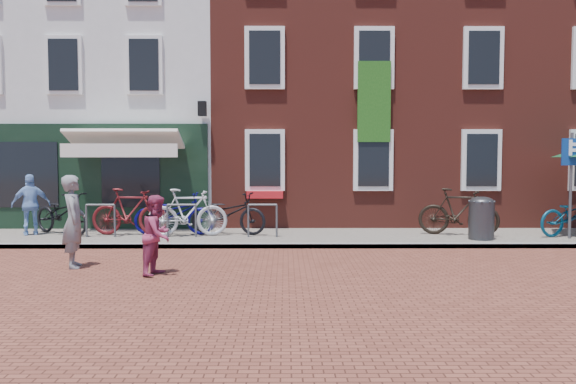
{
  "coord_description": "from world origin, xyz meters",
  "views": [
    {
      "loc": [
        1.07,
        -12.62,
        2.01
      ],
      "look_at": [
        1.13,
        1.06,
        1.22
      ],
      "focal_mm": 35.06,
      "sensor_mm": 36.0,
      "label": 1
    }
  ],
  "objects_px": {
    "litter_bin": "(481,216)",
    "bicycle_6": "(574,215)",
    "boy": "(158,235)",
    "bicycle_4": "(228,213)",
    "bicycle_5": "(459,212)",
    "parking_sign": "(571,169)",
    "woman": "(74,221)",
    "bicycle_2": "(174,214)",
    "bicycle_0": "(62,213)",
    "cafe_person": "(31,205)",
    "bicycle_1": "(130,212)",
    "bicycle_3": "(188,213)"
  },
  "relations": [
    {
      "from": "litter_bin",
      "to": "cafe_person",
      "type": "bearing_deg",
      "value": 175.7
    },
    {
      "from": "bicycle_2",
      "to": "bicycle_5",
      "type": "bearing_deg",
      "value": -91.16
    },
    {
      "from": "cafe_person",
      "to": "bicycle_2",
      "type": "distance_m",
      "value": 3.63
    },
    {
      "from": "parking_sign",
      "to": "woman",
      "type": "relative_size",
      "value": 1.48
    },
    {
      "from": "bicycle_1",
      "to": "bicycle_2",
      "type": "bearing_deg",
      "value": -78.31
    },
    {
      "from": "boy",
      "to": "bicycle_5",
      "type": "relative_size",
      "value": 0.7
    },
    {
      "from": "woman",
      "to": "cafe_person",
      "type": "height_order",
      "value": "woman"
    },
    {
      "from": "boy",
      "to": "bicycle_0",
      "type": "bearing_deg",
      "value": 51.02
    },
    {
      "from": "bicycle_4",
      "to": "bicycle_6",
      "type": "bearing_deg",
      "value": -76.45
    },
    {
      "from": "parking_sign",
      "to": "bicycle_0",
      "type": "bearing_deg",
      "value": 176.05
    },
    {
      "from": "woman",
      "to": "bicycle_3",
      "type": "relative_size",
      "value": 0.87
    },
    {
      "from": "woman",
      "to": "bicycle_0",
      "type": "distance_m",
      "value": 4.37
    },
    {
      "from": "parking_sign",
      "to": "bicycle_0",
      "type": "height_order",
      "value": "parking_sign"
    },
    {
      "from": "bicycle_0",
      "to": "bicycle_1",
      "type": "relative_size",
      "value": 1.03
    },
    {
      "from": "litter_bin",
      "to": "bicycle_5",
      "type": "height_order",
      "value": "bicycle_5"
    },
    {
      "from": "bicycle_0",
      "to": "bicycle_1",
      "type": "height_order",
      "value": "bicycle_1"
    },
    {
      "from": "bicycle_2",
      "to": "bicycle_3",
      "type": "distance_m",
      "value": 0.5
    },
    {
      "from": "woman",
      "to": "bicycle_1",
      "type": "xyz_separation_m",
      "value": [
        0.0,
        3.74,
        -0.17
      ]
    },
    {
      "from": "bicycle_5",
      "to": "litter_bin",
      "type": "bearing_deg",
      "value": -138.13
    },
    {
      "from": "litter_bin",
      "to": "bicycle_1",
      "type": "bearing_deg",
      "value": 174.95
    },
    {
      "from": "parking_sign",
      "to": "cafe_person",
      "type": "distance_m",
      "value": 13.41
    },
    {
      "from": "litter_bin",
      "to": "bicycle_6",
      "type": "bearing_deg",
      "value": 12.83
    },
    {
      "from": "litter_bin",
      "to": "cafe_person",
      "type": "distance_m",
      "value": 11.2
    },
    {
      "from": "woman",
      "to": "bicycle_4",
      "type": "bearing_deg",
      "value": -49.31
    },
    {
      "from": "parking_sign",
      "to": "boy",
      "type": "distance_m",
      "value": 9.94
    },
    {
      "from": "bicycle_4",
      "to": "bicycle_6",
      "type": "relative_size",
      "value": 1.0
    },
    {
      "from": "parking_sign",
      "to": "bicycle_2",
      "type": "xyz_separation_m",
      "value": [
        -9.74,
        0.75,
        -1.16
      ]
    },
    {
      "from": "boy",
      "to": "bicycle_5",
      "type": "xyz_separation_m",
      "value": [
        6.61,
        4.37,
        -0.0
      ]
    },
    {
      "from": "boy",
      "to": "bicycle_2",
      "type": "distance_m",
      "value": 4.55
    },
    {
      "from": "parking_sign",
      "to": "cafe_person",
      "type": "bearing_deg",
      "value": 176.96
    },
    {
      "from": "woman",
      "to": "bicycle_3",
      "type": "height_order",
      "value": "woman"
    },
    {
      "from": "bicycle_3",
      "to": "bicycle_5",
      "type": "height_order",
      "value": "same"
    },
    {
      "from": "bicycle_4",
      "to": "bicycle_6",
      "type": "height_order",
      "value": "same"
    },
    {
      "from": "bicycle_4",
      "to": "bicycle_2",
      "type": "bearing_deg",
      "value": 111.42
    },
    {
      "from": "woman",
      "to": "bicycle_2",
      "type": "relative_size",
      "value": 0.85
    },
    {
      "from": "bicycle_0",
      "to": "litter_bin",
      "type": "bearing_deg",
      "value": -61.9
    },
    {
      "from": "boy",
      "to": "bicycle_4",
      "type": "bearing_deg",
      "value": 4.55
    },
    {
      "from": "bicycle_1",
      "to": "bicycle_2",
      "type": "relative_size",
      "value": 0.97
    },
    {
      "from": "bicycle_5",
      "to": "bicycle_6",
      "type": "relative_size",
      "value": 0.97
    },
    {
      "from": "bicycle_1",
      "to": "bicycle_5",
      "type": "relative_size",
      "value": 1.0
    },
    {
      "from": "bicycle_6",
      "to": "litter_bin",
      "type": "bearing_deg",
      "value": 85.08
    },
    {
      "from": "bicycle_6",
      "to": "boy",
      "type": "bearing_deg",
      "value": 96.22
    },
    {
      "from": "cafe_person",
      "to": "bicycle_6",
      "type": "bearing_deg",
      "value": 152.61
    },
    {
      "from": "bicycle_4",
      "to": "bicycle_0",
      "type": "bearing_deg",
      "value": 106.35
    },
    {
      "from": "cafe_person",
      "to": "bicycle_1",
      "type": "relative_size",
      "value": 0.78
    },
    {
      "from": "bicycle_4",
      "to": "bicycle_5",
      "type": "bearing_deg",
      "value": -76.25
    },
    {
      "from": "litter_bin",
      "to": "bicycle_1",
      "type": "xyz_separation_m",
      "value": [
        -8.64,
        0.76,
        0.03
      ]
    },
    {
      "from": "bicycle_0",
      "to": "cafe_person",
      "type": "bearing_deg",
      "value": 136.68
    },
    {
      "from": "bicycle_1",
      "to": "bicycle_2",
      "type": "xyz_separation_m",
      "value": [
        1.1,
        0.12,
        -0.06
      ]
    },
    {
      "from": "cafe_person",
      "to": "bicycle_3",
      "type": "height_order",
      "value": "cafe_person"
    }
  ]
}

